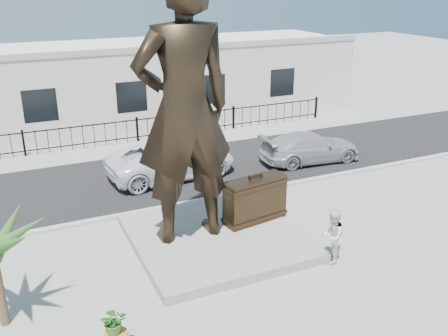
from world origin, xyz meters
The scene contains 15 objects.
ground centered at (0.00, 0.00, 0.00)m, with size 100.00×100.00×0.00m, color #9E9991.
street centered at (0.00, 8.00, 0.01)m, with size 40.00×7.00×0.01m, color black.
curb centered at (0.00, 4.50, 0.06)m, with size 40.00×0.25×0.12m, color #A5A399.
far_sidewalk centered at (0.00, 12.00, 0.01)m, with size 40.00×2.50×0.02m, color #9E9991.
plinth centered at (-0.50, 1.50, 0.15)m, with size 5.20×5.20×0.30m, color gray.
fence centered at (0.00, 12.80, 0.60)m, with size 22.00×0.10×1.20m, color black.
building centered at (0.00, 17.00, 2.20)m, with size 28.00×7.00×4.40m, color silver.
statue centered at (-1.37, 1.82, 4.41)m, with size 3.00×1.97×8.22m, color black.
suitcase centered at (1.06, 1.82, 1.06)m, with size 2.16×0.69×1.52m, color #2F2114.
tourist centered at (2.14, -1.02, 0.84)m, with size 0.82×0.64×1.69m, color silver.
car_white centered at (0.04, 7.47, 0.77)m, with size 2.53×5.48×1.52m, color white.
car_silver centered at (6.46, 6.58, 0.69)m, with size 1.91×4.69×1.36m, color #A3A4A8.
worker centered at (1.46, 12.09, 0.91)m, with size 1.15×0.66×1.78m, color #DD4B0B.
palm_tree centered at (-6.89, -0.07, 0.00)m, with size 1.80×1.80×3.20m, color #284F1C, non-canonical shape.
shrub centered at (-4.59, -2.04, 0.73)m, with size 0.60×0.52×0.67m, color #346E23.
Camera 1 is at (-6.17, -11.53, 8.04)m, focal length 40.00 mm.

